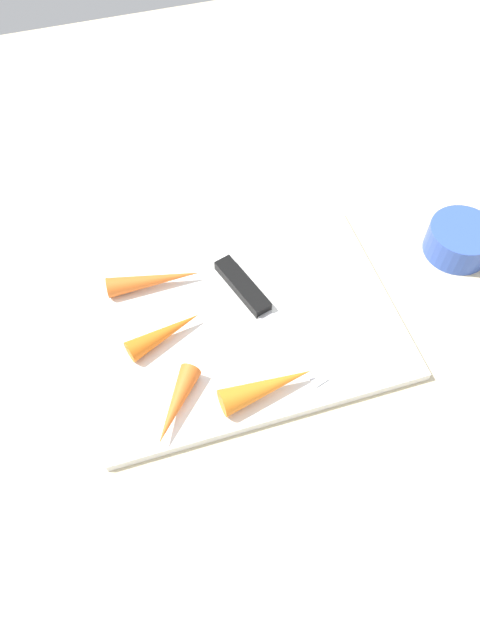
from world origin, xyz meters
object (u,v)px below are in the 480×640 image
Objects in this scene: cutting_board at (240,323)px; knife at (249,293)px; carrot_longest at (155,280)px; carrot_short at (164,331)px; carrot_shortest at (176,405)px; carrot_long at (268,387)px; small_bowl at (460,240)px.

knife reaches higher than cutting_board.
knife is 1.75× the size of carrot_longest.
carrot_shortest is at bearing -112.90° from carrot_short.
carrot_shortest reaches higher than cutting_board.
carrot_long is at bearing -25.79° from knife.
carrot_long is 0.32m from small_bowl.
carrot_shortest is (0.10, -0.01, -0.00)m from carrot_long.
carrot_short is at bearing 3.92° from small_bowl.
knife is at bearing 170.89° from carrot_shortest.
cutting_board is 4.00× the size of carrot_shortest.
carrot_long is 1.14× the size of carrot_short.
carrot_short is at bearing -2.07° from cutting_board.
knife is at bearing 76.42° from carrot_long.
carrot_longest is at bearing -131.95° from knife.
carrot_long is at bearing 120.39° from carrot_shortest.
carrot_shortest is 1.08× the size of small_bowl.
knife is 2.37× the size of small_bowl.
carrot_long is 0.19m from carrot_longest.
carrot_shortest is at bearing 16.79° from small_bowl.
cutting_board is at bearing 85.32° from carrot_long.
small_bowl reaches higher than knife.
carrot_longest is 0.38m from small_bowl.
carrot_shortest is (0.12, 0.12, 0.01)m from knife.
small_bowl is (-0.39, -0.03, -0.00)m from carrot_short.
carrot_long is (-0.00, 0.10, 0.02)m from cutting_board.
carrot_long is at bearing 23.28° from small_bowl.
cutting_board is at bearing -37.77° from carrot_longest.
small_bowl is at bearing 142.22° from carrot_shortest.
cutting_board is 0.10m from carrot_long.
carrot_shortest is (0.10, 0.09, 0.02)m from cutting_board.
carrot_long is (0.02, 0.13, 0.01)m from knife.
carrot_long is at bearing -59.53° from carrot_longest.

